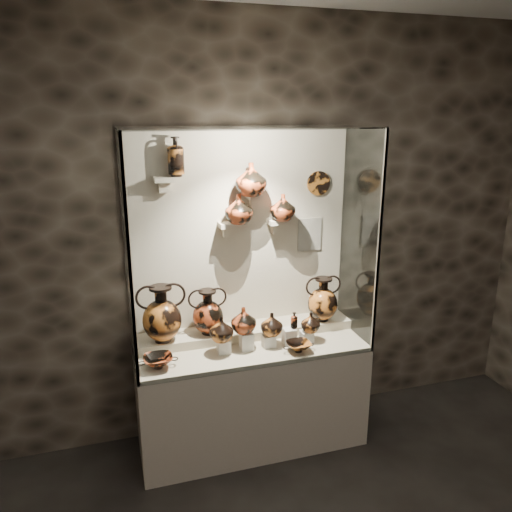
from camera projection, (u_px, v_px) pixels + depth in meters
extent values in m
cube|color=black|center=(239.00, 235.00, 3.78)|extent=(5.00, 0.02, 3.20)
cube|color=beige|center=(251.00, 396.00, 3.82)|extent=(1.70, 0.60, 0.80)
cube|color=#BEAF93|center=(251.00, 347.00, 3.70)|extent=(1.68, 0.58, 0.03)
cube|color=#BEAF93|center=(245.00, 333.00, 3.86)|extent=(1.70, 0.25, 0.10)
cube|color=beige|center=(239.00, 235.00, 3.77)|extent=(1.70, 0.03, 1.60)
cube|color=white|center=(264.00, 257.00, 3.21)|extent=(1.70, 0.01, 1.60)
cube|color=white|center=(126.00, 255.00, 3.25)|extent=(0.01, 0.60, 1.60)
cube|color=white|center=(359.00, 237.00, 3.72)|extent=(0.01, 0.60, 1.60)
cube|color=white|center=(251.00, 128.00, 3.26)|extent=(1.70, 0.60, 0.01)
cube|color=gray|center=(130.00, 268.00, 2.98)|extent=(0.02, 0.02, 1.60)
cube|color=gray|center=(379.00, 246.00, 3.45)|extent=(0.02, 0.02, 1.60)
cube|color=silver|center=(224.00, 346.00, 3.58)|extent=(0.09, 0.09, 0.10)
cube|color=silver|center=(246.00, 341.00, 3.62)|extent=(0.09, 0.09, 0.13)
cube|color=silver|center=(269.00, 340.00, 3.68)|extent=(0.09, 0.09, 0.09)
cube|color=silver|center=(289.00, 336.00, 3.72)|extent=(0.09, 0.09, 0.12)
cube|color=silver|center=(306.00, 336.00, 3.76)|extent=(0.09, 0.09, 0.08)
cube|color=beige|center=(164.00, 179.00, 3.43)|extent=(0.14, 0.12, 0.04)
cube|color=beige|center=(229.00, 225.00, 3.65)|extent=(0.14, 0.12, 0.04)
cube|color=beige|center=(255.00, 196.00, 3.65)|extent=(0.10, 0.12, 0.04)
cube|color=beige|center=(277.00, 222.00, 3.76)|extent=(0.14, 0.12, 0.04)
imported|color=#B86423|center=(221.00, 329.00, 3.52)|extent=(0.18, 0.18, 0.18)
imported|color=#A13D1C|center=(243.00, 320.00, 3.59)|extent=(0.24, 0.24, 0.19)
imported|color=#B86423|center=(272.00, 324.00, 3.64)|extent=(0.16, 0.16, 0.17)
imported|color=#B86423|center=(310.00, 322.00, 3.72)|extent=(0.16, 0.16, 0.15)
imported|color=#A13D1C|center=(239.00, 209.00, 3.58)|extent=(0.25, 0.25, 0.21)
imported|color=#A13D1C|center=(251.00, 179.00, 3.54)|extent=(0.24, 0.24, 0.24)
imported|color=#A13D1C|center=(283.00, 207.00, 3.69)|extent=(0.23, 0.23, 0.20)
cylinder|color=#BB6A24|center=(318.00, 183.00, 3.82)|extent=(0.19, 0.02, 0.19)
cube|color=beige|center=(309.00, 234.00, 3.92)|extent=(0.20, 0.01, 0.26)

